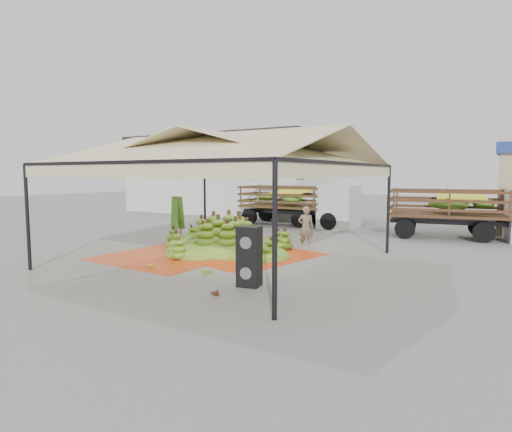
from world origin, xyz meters
The scene contains 17 objects.
ground centered at (0.00, 0.00, 0.00)m, with size 90.00×90.00×0.00m, color slate.
canopy_tent centered at (0.00, 0.00, 3.30)m, with size 8.10×8.10×4.00m.
building_white centered at (-10.00, 14.00, 2.71)m, with size 14.30×6.30×5.40m.
tarp_left centered at (-2.00, -0.51, 0.01)m, with size 4.04×3.85×0.01m, color #DD5814.
tarp_right centered at (0.02, 1.11, 0.01)m, with size 3.98×4.18×0.01m, color #CF5113.
banana_heap centered at (-0.94, 1.25, 0.61)m, with size 5.65×4.64×1.21m, color #40851B.
hand_yellow_a centered at (1.77, -1.78, 0.09)m, with size 0.38×0.31×0.17m, color gold.
hand_yellow_b centered at (-1.36, -1.98, 0.09)m, with size 0.40×0.32×0.18m, color gold.
hand_red_a centered at (1.83, -1.17, 0.11)m, with size 0.48×0.39×0.22m, color #552513.
hand_red_b centered at (2.01, -3.34, 0.09)m, with size 0.41×0.33×0.18m, color #532B13.
hand_green centered at (0.55, -1.71, 0.09)m, with size 0.42×0.34×0.19m, color #5F831B.
hanging_bunches centered at (0.30, 0.04, 2.62)m, with size 4.74×0.24×0.20m.
speaker_stack centered at (2.30, -2.21, 0.74)m, with size 0.61×0.56×1.47m.
banana_leaves centered at (-3.70, 2.02, 0.00)m, with size 0.96×1.36×3.70m, color #266D1D, non-canonical shape.
vendor centered at (1.23, 3.30, 0.78)m, with size 0.57×0.37×1.56m, color gray.
truck_left centered at (-1.95, 9.65, 1.32)m, with size 6.28×2.32×2.14m.
truck_right centered at (6.27, 9.12, 1.32)m, with size 6.50×3.18×2.14m.
Camera 1 is at (7.80, -10.82, 2.74)m, focal length 30.00 mm.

